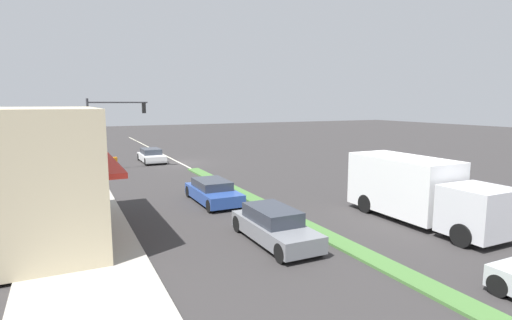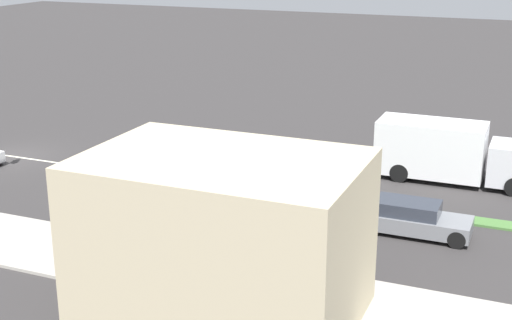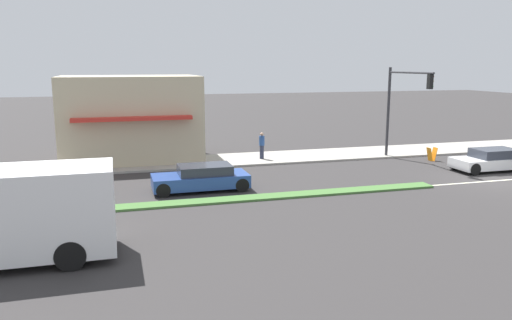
{
  "view_description": "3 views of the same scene",
  "coord_description": "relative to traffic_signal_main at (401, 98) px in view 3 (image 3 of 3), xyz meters",
  "views": [
    {
      "loc": [
        9.38,
        35.04,
        5.41
      ],
      "look_at": [
        -0.99,
        13.72,
        1.98
      ],
      "focal_mm": 28.0,
      "sensor_mm": 36.0,
      "label": 1
    },
    {
      "loc": [
        28.97,
        26.33,
        11.39
      ],
      "look_at": [
        0.39,
        14.42,
        1.66
      ],
      "focal_mm": 50.0,
      "sensor_mm": 36.0,
      "label": 2
    },
    {
      "loc": [
        -20.67,
        18.71,
        5.88
      ],
      "look_at": [
        1.99,
        12.27,
        1.36
      ],
      "focal_mm": 35.0,
      "sensor_mm": 36.0,
      "label": 3
    }
  ],
  "objects": [
    {
      "name": "ground_plane",
      "position": [
        -6.12,
        16.07,
        -3.9
      ],
      "size": [
        160.0,
        160.0,
        0.0
      ],
      "primitive_type": "plane",
      "color": "#333030"
    },
    {
      "name": "sidewalk_right",
      "position": [
        2.88,
        16.57,
        -3.84
      ],
      "size": [
        4.0,
        73.0,
        0.12
      ],
      "primitive_type": "cube",
      "color": "#A8A399",
      "rests_on": "ground"
    },
    {
      "name": "lane_marking_center",
      "position": [
        -6.12,
        -1.93,
        -3.9
      ],
      "size": [
        0.16,
        60.0,
        0.01
      ],
      "primitive_type": "cube",
      "color": "beige",
      "rests_on": "ground"
    },
    {
      "name": "building_corner_store",
      "position": [
        4.84,
        15.82,
        -1.23
      ],
      "size": [
        6.35,
        8.23,
        5.09
      ],
      "color": "#C6B793",
      "rests_on": "sidewalk_right"
    },
    {
      "name": "traffic_signal_main",
      "position": [
        0.0,
        0.0,
        0.0
      ],
      "size": [
        4.59,
        0.34,
        5.6
      ],
      "color": "#333338",
      "rests_on": "sidewalk_right"
    },
    {
      "name": "pedestrian",
      "position": [
        2.44,
        8.1,
        -2.91
      ],
      "size": [
        0.34,
        0.34,
        1.64
      ],
      "color": "#282D42",
      "rests_on": "sidewalk_right"
    },
    {
      "name": "warning_aframe_sign",
      "position": [
        -0.54,
        -2.01,
        -3.47
      ],
      "size": [
        0.45,
        0.53,
        0.84
      ],
      "color": "orange",
      "rests_on": "ground"
    },
    {
      "name": "suv_grey",
      "position": [
        -3.92,
        19.96,
        -3.25
      ],
      "size": [
        1.74,
        4.58,
        1.35
      ],
      "color": "slate",
      "rests_on": "ground"
    },
    {
      "name": "coupe_blue",
      "position": [
        -3.92,
        12.98,
        -3.3
      ],
      "size": [
        1.9,
        4.5,
        1.22
      ],
      "color": "#284793",
      "rests_on": "ground"
    },
    {
      "name": "van_white",
      "position": [
        -3.92,
        -3.53,
        -3.3
      ],
      "size": [
        1.86,
        4.34,
        1.23
      ],
      "color": "silver",
      "rests_on": "ground"
    }
  ]
}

